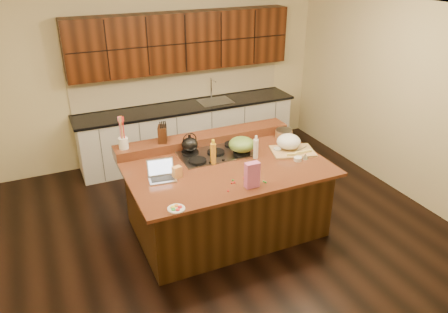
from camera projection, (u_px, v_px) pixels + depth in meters
name	position (u px, v px, depth m)	size (l,w,h in m)	color
room	(226.00, 131.00, 5.10)	(5.52, 5.02, 2.72)	black
island	(226.00, 196.00, 5.49)	(2.40, 1.60, 0.92)	black
back_ledge	(204.00, 139.00, 5.84)	(2.40, 0.30, 0.12)	black
cooktop	(216.00, 153.00, 5.53)	(0.92, 0.52, 0.05)	gray
back_counter	(186.00, 102.00, 7.20)	(3.70, 0.66, 2.40)	silver
kettle	(190.00, 145.00, 5.47)	(0.21, 0.21, 0.19)	black
green_bowl	(242.00, 144.00, 5.48)	(0.33, 0.33, 0.18)	#597D32
laptop	(161.00, 174.00, 4.95)	(0.33, 0.28, 0.21)	#B7B7BC
oil_bottle	(213.00, 154.00, 5.24)	(0.07, 0.07, 0.27)	#C88B23
vinegar_bottle	(256.00, 149.00, 5.39)	(0.06, 0.06, 0.25)	silver
wooden_tray	(290.00, 144.00, 5.60)	(0.62, 0.52, 0.22)	tan
ramekin_a	(298.00, 159.00, 5.37)	(0.10, 0.10, 0.04)	white
ramekin_b	(291.00, 143.00, 5.81)	(0.10, 0.10, 0.04)	white
ramekin_c	(277.00, 150.00, 5.61)	(0.10, 0.10, 0.04)	white
strainer_bowl	(284.00, 134.00, 6.03)	(0.24, 0.24, 0.09)	#996B3F
kitchen_timer	(305.00, 156.00, 5.41)	(0.08, 0.08, 0.07)	silver
pink_bag	(252.00, 175.00, 4.73)	(0.16, 0.08, 0.29)	#C85E94
candy_plate	(176.00, 209.00, 4.38)	(0.18, 0.18, 0.01)	white
package_box	(177.00, 172.00, 4.95)	(0.10, 0.07, 0.14)	#E59C50
utensil_crock	(123.00, 143.00, 5.39)	(0.12, 0.12, 0.14)	white
knife_block	(162.00, 134.00, 5.56)	(0.11, 0.17, 0.21)	black
gumdrop_0	(228.00, 191.00, 4.69)	(0.02, 0.02, 0.02)	red
gumdrop_1	(233.00, 180.00, 4.91)	(0.02, 0.02, 0.02)	#198C26
gumdrop_2	(244.00, 178.00, 4.96)	(0.02, 0.02, 0.02)	red
gumdrop_3	(253.00, 178.00, 4.95)	(0.02, 0.02, 0.02)	#198C26
gumdrop_4	(250.00, 181.00, 4.88)	(0.02, 0.02, 0.02)	red
gumdrop_5	(264.00, 181.00, 4.88)	(0.02, 0.02, 0.02)	#198C26
gumdrop_6	(234.00, 183.00, 4.86)	(0.02, 0.02, 0.02)	red
gumdrop_7	(266.00, 182.00, 4.86)	(0.02, 0.02, 0.02)	#198C26
gumdrop_8	(232.00, 183.00, 4.85)	(0.02, 0.02, 0.02)	red
gumdrop_9	(250.00, 179.00, 4.93)	(0.02, 0.02, 0.02)	#198C26
gumdrop_10	(259.00, 178.00, 4.96)	(0.02, 0.02, 0.02)	red
gumdrop_11	(249.00, 176.00, 4.99)	(0.02, 0.02, 0.02)	#198C26
gumdrop_12	(256.00, 183.00, 4.86)	(0.02, 0.02, 0.02)	red
gumdrop_13	(255.00, 179.00, 4.93)	(0.02, 0.02, 0.02)	#198C26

